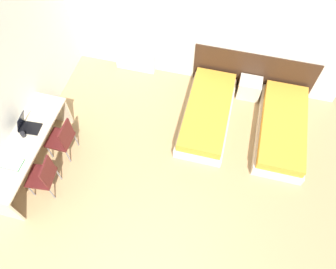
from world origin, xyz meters
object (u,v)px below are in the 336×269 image
at_px(bed_near_window, 207,114).
at_px(chair_near_laptop, 62,138).
at_px(chair_near_notebook, 43,176).
at_px(nightstand, 249,88).
at_px(laptop, 27,126).
at_px(bed_near_door, 282,128).

height_order(bed_near_window, chair_near_laptop, chair_near_laptop).
distance_m(chair_near_laptop, chair_near_notebook, 0.74).
height_order(nightstand, chair_near_laptop, chair_near_laptop).
distance_m(chair_near_laptop, laptop, 0.61).
height_order(bed_near_door, chair_near_laptop, chair_near_laptop).
bearing_deg(chair_near_laptop, bed_near_window, 31.01).
distance_m(nightstand, laptop, 4.29).
relative_size(nightstand, chair_near_notebook, 0.50).
distance_m(bed_near_window, nightstand, 1.10).
relative_size(bed_near_window, chair_near_notebook, 2.26).
height_order(bed_near_window, laptop, laptop).
height_order(bed_near_door, nightstand, nightstand).
distance_m(bed_near_window, chair_near_notebook, 3.18).
bearing_deg(bed_near_window, bed_near_door, 0.00).
xyz_separation_m(nightstand, chair_near_notebook, (-3.08, -2.94, 0.28)).
xyz_separation_m(bed_near_window, nightstand, (0.72, 0.83, 0.02)).
height_order(bed_near_window, chair_near_notebook, chair_near_notebook).
bearing_deg(chair_near_notebook, bed_near_door, 23.05).
relative_size(chair_near_laptop, laptop, 2.49).
xyz_separation_m(bed_near_door, nightstand, (-0.72, 0.83, 0.02)).
distance_m(nightstand, chair_near_notebook, 4.27).
relative_size(bed_near_door, nightstand, 4.51).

